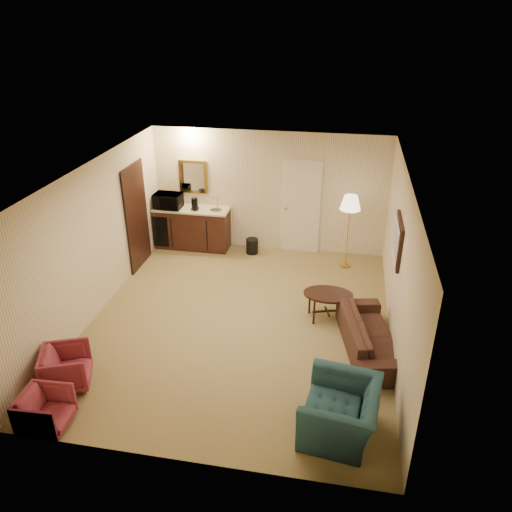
{
  "coord_description": "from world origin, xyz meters",
  "views": [
    {
      "loc": [
        1.58,
        -6.98,
        4.82
      ],
      "look_at": [
        0.19,
        0.5,
        1.02
      ],
      "focal_mm": 35.0,
      "sensor_mm": 36.0,
      "label": 1
    }
  ],
  "objects_px": {
    "microwave": "(168,199)",
    "coffee_maker": "(195,204)",
    "wetbar_cabinet": "(193,228)",
    "rose_chair_far": "(45,409)",
    "rose_chair_near": "(66,366)",
    "waste_bin": "(252,246)",
    "sofa": "(370,330)",
    "teal_armchair": "(341,404)",
    "coffee_table": "(327,305)",
    "floor_lamp": "(348,232)"
  },
  "relations": [
    {
      "from": "waste_bin",
      "to": "microwave",
      "type": "bearing_deg",
      "value": 179.72
    },
    {
      "from": "wetbar_cabinet",
      "to": "rose_chair_far",
      "type": "height_order",
      "value": "wetbar_cabinet"
    },
    {
      "from": "coffee_table",
      "to": "coffee_maker",
      "type": "relative_size",
      "value": 3.18
    },
    {
      "from": "waste_bin",
      "to": "microwave",
      "type": "distance_m",
      "value": 2.08
    },
    {
      "from": "floor_lamp",
      "to": "waste_bin",
      "type": "distance_m",
      "value": 2.12
    },
    {
      "from": "sofa",
      "to": "floor_lamp",
      "type": "bearing_deg",
      "value": -3.63
    },
    {
      "from": "rose_chair_far",
      "to": "coffee_maker",
      "type": "bearing_deg",
      "value": -6.51
    },
    {
      "from": "floor_lamp",
      "to": "microwave",
      "type": "height_order",
      "value": "floor_lamp"
    },
    {
      "from": "wetbar_cabinet",
      "to": "rose_chair_far",
      "type": "relative_size",
      "value": 2.79
    },
    {
      "from": "wetbar_cabinet",
      "to": "rose_chair_near",
      "type": "relative_size",
      "value": 2.55
    },
    {
      "from": "coffee_table",
      "to": "waste_bin",
      "type": "bearing_deg",
      "value": 127.88
    },
    {
      "from": "sofa",
      "to": "floor_lamp",
      "type": "height_order",
      "value": "floor_lamp"
    },
    {
      "from": "waste_bin",
      "to": "coffee_maker",
      "type": "xyz_separation_m",
      "value": [
        -1.25,
        -0.0,
        0.89
      ]
    },
    {
      "from": "rose_chair_near",
      "to": "floor_lamp",
      "type": "relative_size",
      "value": 0.42
    },
    {
      "from": "waste_bin",
      "to": "microwave",
      "type": "relative_size",
      "value": 0.56
    },
    {
      "from": "wetbar_cabinet",
      "to": "waste_bin",
      "type": "distance_m",
      "value": 1.38
    },
    {
      "from": "waste_bin",
      "to": "microwave",
      "type": "xyz_separation_m",
      "value": [
        -1.85,
        0.01,
        0.95
      ]
    },
    {
      "from": "teal_armchair",
      "to": "coffee_maker",
      "type": "height_order",
      "value": "coffee_maker"
    },
    {
      "from": "rose_chair_near",
      "to": "coffee_table",
      "type": "xyz_separation_m",
      "value": [
        3.51,
        2.4,
        -0.08
      ]
    },
    {
      "from": "sofa",
      "to": "teal_armchair",
      "type": "relative_size",
      "value": 1.78
    },
    {
      "from": "rose_chair_far",
      "to": "floor_lamp",
      "type": "height_order",
      "value": "floor_lamp"
    },
    {
      "from": "coffee_table",
      "to": "floor_lamp",
      "type": "distance_m",
      "value": 2.09
    },
    {
      "from": "wetbar_cabinet",
      "to": "coffee_table",
      "type": "relative_size",
      "value": 1.95
    },
    {
      "from": "wetbar_cabinet",
      "to": "teal_armchair",
      "type": "relative_size",
      "value": 1.57
    },
    {
      "from": "microwave",
      "to": "wetbar_cabinet",
      "type": "bearing_deg",
      "value": 8.78
    },
    {
      "from": "sofa",
      "to": "microwave",
      "type": "height_order",
      "value": "microwave"
    },
    {
      "from": "wetbar_cabinet",
      "to": "floor_lamp",
      "type": "relative_size",
      "value": 1.06
    },
    {
      "from": "teal_armchair",
      "to": "rose_chair_near",
      "type": "bearing_deg",
      "value": -85.65
    },
    {
      "from": "microwave",
      "to": "rose_chair_far",
      "type": "bearing_deg",
      "value": -85.55
    },
    {
      "from": "microwave",
      "to": "coffee_maker",
      "type": "xyz_separation_m",
      "value": [
        0.6,
        -0.01,
        -0.07
      ]
    },
    {
      "from": "teal_armchair",
      "to": "coffee_maker",
      "type": "relative_size",
      "value": 3.94
    },
    {
      "from": "wetbar_cabinet",
      "to": "coffee_maker",
      "type": "bearing_deg",
      "value": -36.26
    },
    {
      "from": "microwave",
      "to": "coffee_maker",
      "type": "bearing_deg",
      "value": 0.66
    },
    {
      "from": "wetbar_cabinet",
      "to": "coffee_maker",
      "type": "relative_size",
      "value": 6.21
    },
    {
      "from": "wetbar_cabinet",
      "to": "coffee_table",
      "type": "height_order",
      "value": "wetbar_cabinet"
    },
    {
      "from": "sofa",
      "to": "teal_armchair",
      "type": "bearing_deg",
      "value": 155.15
    },
    {
      "from": "teal_armchair",
      "to": "microwave",
      "type": "bearing_deg",
      "value": -133.86
    },
    {
      "from": "sofa",
      "to": "rose_chair_far",
      "type": "xyz_separation_m",
      "value": [
        -4.05,
        -2.39,
        -0.07
      ]
    },
    {
      "from": "microwave",
      "to": "teal_armchair",
      "type": "bearing_deg",
      "value": -49.39
    },
    {
      "from": "wetbar_cabinet",
      "to": "coffee_maker",
      "type": "height_order",
      "value": "coffee_maker"
    },
    {
      "from": "rose_chair_near",
      "to": "coffee_table",
      "type": "relative_size",
      "value": 0.77
    },
    {
      "from": "rose_chair_far",
      "to": "floor_lamp",
      "type": "distance_m",
      "value": 6.35
    },
    {
      "from": "teal_armchair",
      "to": "floor_lamp",
      "type": "xyz_separation_m",
      "value": [
        -0.04,
        4.6,
        0.32
      ]
    },
    {
      "from": "wetbar_cabinet",
      "to": "microwave",
      "type": "height_order",
      "value": "microwave"
    },
    {
      "from": "waste_bin",
      "to": "sofa",
      "type": "bearing_deg",
      "value": -51.28
    },
    {
      "from": "waste_bin",
      "to": "floor_lamp",
      "type": "bearing_deg",
      "value": -7.16
    },
    {
      "from": "rose_chair_near",
      "to": "coffee_maker",
      "type": "bearing_deg",
      "value": -28.03
    },
    {
      "from": "rose_chair_far",
      "to": "coffee_table",
      "type": "height_order",
      "value": "rose_chair_far"
    },
    {
      "from": "wetbar_cabinet",
      "to": "teal_armchair",
      "type": "distance_m",
      "value": 5.98
    },
    {
      "from": "rose_chair_near",
      "to": "coffee_table",
      "type": "height_order",
      "value": "rose_chair_near"
    }
  ]
}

